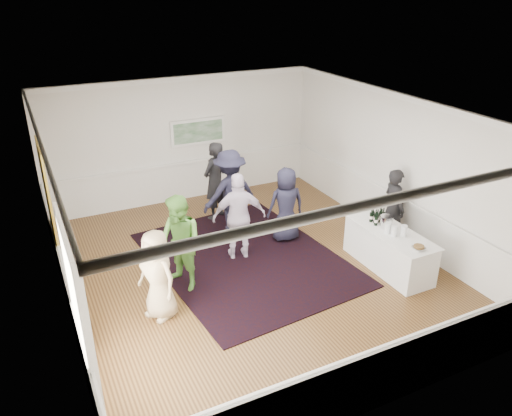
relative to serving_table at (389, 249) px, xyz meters
name	(u,v)px	position (x,y,z in m)	size (l,w,h in m)	color
floor	(251,269)	(-2.49, 1.16, -0.42)	(8.00, 8.00, 0.00)	brown
ceiling	(251,112)	(-2.49, 1.16, 2.78)	(7.00, 8.00, 0.02)	white
wall_left	(55,234)	(-5.99, 1.16, 1.18)	(0.02, 8.00, 3.20)	white
wall_right	(396,168)	(1.01, 1.16, 1.18)	(0.02, 8.00, 3.20)	white
wall_back	(183,140)	(-2.49, 5.16, 1.18)	(7.00, 0.02, 3.20)	white
wall_front	(391,311)	(-2.49, -2.84, 1.18)	(7.00, 0.02, 3.20)	white
wainscoting	(251,247)	(-2.49, 1.16, 0.08)	(7.00, 8.00, 1.00)	white
mirror	(47,194)	(-5.94, 2.46, 1.38)	(0.05, 1.25, 1.85)	gold
doorway	(77,306)	(-5.93, -0.74, 1.00)	(0.10, 1.78, 2.56)	white
landscape_painting	(198,132)	(-2.09, 5.11, 1.36)	(1.44, 0.06, 0.66)	white
area_rug	(246,258)	(-2.42, 1.56, -0.41)	(3.45, 4.53, 0.02)	black
serving_table	(389,249)	(0.00, 0.00, 0.00)	(0.78, 2.05, 0.83)	white
bartender	(394,208)	(0.71, 0.77, 0.45)	(0.63, 0.42, 1.74)	black
guest_tan	(158,275)	(-4.55, 0.49, 0.40)	(0.80, 0.52, 1.63)	tan
guest_green	(180,244)	(-3.93, 1.16, 0.50)	(0.90, 0.70, 1.85)	#64A843
guest_lilac	(239,217)	(-2.49, 1.71, 0.51)	(1.09, 0.45, 1.86)	silver
guest_dark_a	(230,193)	(-2.21, 2.81, 0.57)	(1.28, 0.73, 1.98)	#1D1C30
guest_dark_b	(215,181)	(-2.23, 3.69, 0.54)	(0.70, 0.46, 1.91)	black
guest_navy	(286,205)	(-1.25, 1.99, 0.42)	(0.82, 0.53, 1.67)	#1D1C30
wine_bottles	(377,215)	(0.00, 0.44, 0.57)	(0.32, 0.28, 0.31)	black
juice_pitchers	(395,229)	(-0.05, -0.17, 0.53)	(0.31, 0.35, 0.24)	#6BBD43
ice_bucket	(386,222)	(0.01, 0.17, 0.53)	(0.26, 0.26, 0.24)	silver
nut_bowl	(419,248)	(-0.03, -0.80, 0.45)	(0.25, 0.25, 0.08)	white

